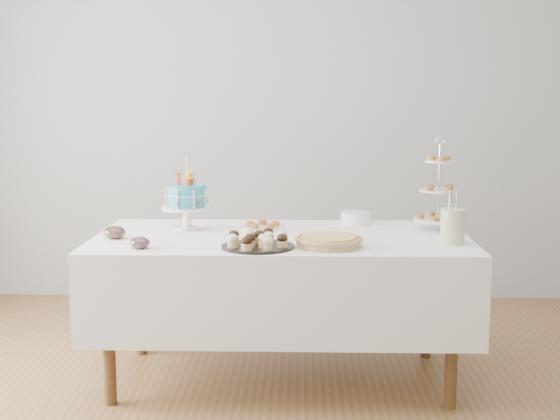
{
  "coord_description": "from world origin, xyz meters",
  "views": [
    {
      "loc": [
        0.11,
        -3.65,
        1.49
      ],
      "look_at": [
        -0.01,
        0.3,
        0.9
      ],
      "focal_mm": 50.0,
      "sensor_mm": 36.0,
      "label": 1
    }
  ],
  "objects_px": {
    "cupcake_tray": "(258,240)",
    "pastry_plate": "(263,226)",
    "table": "(281,279)",
    "pie": "(329,241)",
    "tiered_stand": "(439,191)",
    "jam_bowl_b": "(115,233)",
    "utensil_pitcher": "(453,225)",
    "plate_stack": "(356,218)",
    "jam_bowl_a": "(140,243)",
    "birthday_cake": "(187,209)"
  },
  "relations": [
    {
      "from": "cupcake_tray",
      "to": "utensil_pitcher",
      "type": "relative_size",
      "value": 1.33
    },
    {
      "from": "pie",
      "to": "utensil_pitcher",
      "type": "distance_m",
      "value": 0.62
    },
    {
      "from": "jam_bowl_b",
      "to": "pastry_plate",
      "type": "bearing_deg",
      "value": 22.87
    },
    {
      "from": "tiered_stand",
      "to": "utensil_pitcher",
      "type": "height_order",
      "value": "tiered_stand"
    },
    {
      "from": "table",
      "to": "pie",
      "type": "height_order",
      "value": "pie"
    },
    {
      "from": "plate_stack",
      "to": "jam_bowl_b",
      "type": "relative_size",
      "value": 1.52
    },
    {
      "from": "tiered_stand",
      "to": "jam_bowl_a",
      "type": "height_order",
      "value": "tiered_stand"
    },
    {
      "from": "jam_bowl_b",
      "to": "tiered_stand",
      "type": "bearing_deg",
      "value": 10.74
    },
    {
      "from": "pastry_plate",
      "to": "table",
      "type": "bearing_deg",
      "value": -62.28
    },
    {
      "from": "jam_bowl_a",
      "to": "jam_bowl_b",
      "type": "bearing_deg",
      "value": 125.39
    },
    {
      "from": "table",
      "to": "utensil_pitcher",
      "type": "bearing_deg",
      "value": -13.04
    },
    {
      "from": "plate_stack",
      "to": "jam_bowl_a",
      "type": "xyz_separation_m",
      "value": [
        -1.07,
        -0.76,
        -0.01
      ]
    },
    {
      "from": "jam_bowl_a",
      "to": "jam_bowl_b",
      "type": "xyz_separation_m",
      "value": [
        -0.18,
        0.25,
        0.0
      ]
    },
    {
      "from": "pastry_plate",
      "to": "jam_bowl_b",
      "type": "relative_size",
      "value": 2.2
    },
    {
      "from": "table",
      "to": "tiered_stand",
      "type": "bearing_deg",
      "value": 14.2
    },
    {
      "from": "cupcake_tray",
      "to": "tiered_stand",
      "type": "relative_size",
      "value": 0.7
    },
    {
      "from": "cupcake_tray",
      "to": "pastry_plate",
      "type": "height_order",
      "value": "cupcake_tray"
    },
    {
      "from": "utensil_pitcher",
      "to": "birthday_cake",
      "type": "bearing_deg",
      "value": 144.16
    },
    {
      "from": "utensil_pitcher",
      "to": "plate_stack",
      "type": "bearing_deg",
      "value": 104.88
    },
    {
      "from": "cupcake_tray",
      "to": "tiered_stand",
      "type": "bearing_deg",
      "value": 29.46
    },
    {
      "from": "utensil_pitcher",
      "to": "pie",
      "type": "bearing_deg",
      "value": 167.47
    },
    {
      "from": "jam_bowl_b",
      "to": "utensil_pitcher",
      "type": "distance_m",
      "value": 1.68
    },
    {
      "from": "jam_bowl_a",
      "to": "pastry_plate",
      "type": "bearing_deg",
      "value": 45.44
    },
    {
      "from": "jam_bowl_b",
      "to": "utensil_pitcher",
      "type": "bearing_deg",
      "value": -3.01
    },
    {
      "from": "pie",
      "to": "jam_bowl_b",
      "type": "height_order",
      "value": "jam_bowl_b"
    },
    {
      "from": "plate_stack",
      "to": "pastry_plate",
      "type": "height_order",
      "value": "plate_stack"
    },
    {
      "from": "table",
      "to": "cupcake_tray",
      "type": "height_order",
      "value": "cupcake_tray"
    },
    {
      "from": "tiered_stand",
      "to": "jam_bowl_b",
      "type": "distance_m",
      "value": 1.72
    },
    {
      "from": "pastry_plate",
      "to": "utensil_pitcher",
      "type": "bearing_deg",
      "value": -22.78
    },
    {
      "from": "pie",
      "to": "utensil_pitcher",
      "type": "bearing_deg",
      "value": 8.54
    },
    {
      "from": "table",
      "to": "jam_bowl_b",
      "type": "height_order",
      "value": "jam_bowl_b"
    },
    {
      "from": "pie",
      "to": "plate_stack",
      "type": "bearing_deg",
      "value": 75.73
    },
    {
      "from": "table",
      "to": "jam_bowl_b",
      "type": "bearing_deg",
      "value": -172.79
    },
    {
      "from": "pastry_plate",
      "to": "jam_bowl_a",
      "type": "distance_m",
      "value": 0.79
    },
    {
      "from": "cupcake_tray",
      "to": "pastry_plate",
      "type": "bearing_deg",
      "value": 90.31
    },
    {
      "from": "plate_stack",
      "to": "utensil_pitcher",
      "type": "bearing_deg",
      "value": -54.04
    },
    {
      "from": "jam_bowl_a",
      "to": "pie",
      "type": "bearing_deg",
      "value": 4.7
    },
    {
      "from": "table",
      "to": "utensil_pitcher",
      "type": "xyz_separation_m",
      "value": [
        0.84,
        -0.19,
        0.32
      ]
    },
    {
      "from": "birthday_cake",
      "to": "jam_bowl_a",
      "type": "distance_m",
      "value": 0.55
    },
    {
      "from": "birthday_cake",
      "to": "pie",
      "type": "distance_m",
      "value": 0.87
    },
    {
      "from": "tiered_stand",
      "to": "utensil_pitcher",
      "type": "distance_m",
      "value": 0.42
    },
    {
      "from": "birthday_cake",
      "to": "jam_bowl_a",
      "type": "bearing_deg",
      "value": -89.54
    },
    {
      "from": "birthday_cake",
      "to": "plate_stack",
      "type": "distance_m",
      "value": 0.96
    },
    {
      "from": "jam_bowl_a",
      "to": "utensil_pitcher",
      "type": "xyz_separation_m",
      "value": [
        1.5,
        0.16,
        0.07
      ]
    },
    {
      "from": "pastry_plate",
      "to": "jam_bowl_a",
      "type": "relative_size",
      "value": 2.54
    },
    {
      "from": "birthday_cake",
      "to": "jam_bowl_a",
      "type": "height_order",
      "value": "birthday_cake"
    },
    {
      "from": "table",
      "to": "plate_stack",
      "type": "distance_m",
      "value": 0.63
    },
    {
      "from": "pastry_plate",
      "to": "jam_bowl_b",
      "type": "bearing_deg",
      "value": -157.13
    },
    {
      "from": "plate_stack",
      "to": "jam_bowl_a",
      "type": "distance_m",
      "value": 1.31
    },
    {
      "from": "tiered_stand",
      "to": "pie",
      "type": "bearing_deg",
      "value": -140.56
    }
  ]
}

